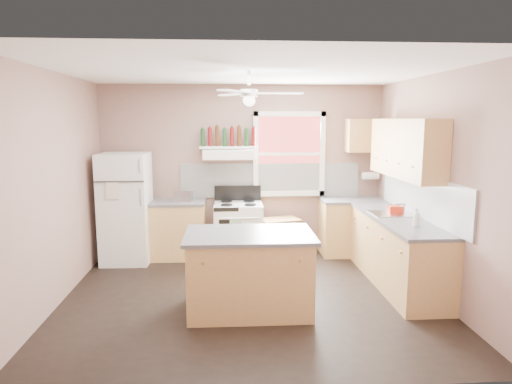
{
  "coord_description": "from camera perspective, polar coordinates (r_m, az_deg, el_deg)",
  "views": [
    {
      "loc": [
        -0.29,
        -5.34,
        2.15
      ],
      "look_at": [
        0.1,
        0.3,
        1.25
      ],
      "focal_mm": 32.0,
      "sensor_mm": 36.0,
      "label": 1
    }
  ],
  "objects": [
    {
      "name": "cart",
      "position": [
        7.28,
        2.94,
        -5.69
      ],
      "size": [
        0.69,
        0.55,
        0.6
      ],
      "primitive_type": "cube",
      "rotation": [
        0.0,
        0.0,
        0.27
      ],
      "color": "#AF8549",
      "rests_on": "floor"
    },
    {
      "name": "range_hood",
      "position": [
        7.11,
        -3.47,
        4.75
      ],
      "size": [
        0.78,
        0.5,
        0.14
      ],
      "primitive_type": "cube",
      "color": "white",
      "rests_on": "wall_back"
    },
    {
      "name": "paper_towel",
      "position": [
        7.63,
        14.12,
        1.99
      ],
      "size": [
        0.26,
        0.12,
        0.12
      ],
      "primitive_type": "cylinder",
      "rotation": [
        0.0,
        1.57,
        0.0
      ],
      "color": "white",
      "rests_on": "wall_back"
    },
    {
      "name": "base_cabinet_right",
      "position": [
        6.3,
        17.17,
        -7.2
      ],
      "size": [
        0.6,
        2.2,
        0.86
      ],
      "primitive_type": "cube",
      "color": "#AF8549",
      "rests_on": "floor"
    },
    {
      "name": "faucet",
      "position": [
        6.41,
        18.01,
        -2.0
      ],
      "size": [
        0.03,
        0.03,
        0.14
      ],
      "primitive_type": "cylinder",
      "color": "silver",
      "rests_on": "sink"
    },
    {
      "name": "ceiling",
      "position": [
        5.37,
        -0.87,
        14.93
      ],
      "size": [
        4.5,
        4.5,
        0.0
      ],
      "primitive_type": "plane",
      "color": "white",
      "rests_on": "ground"
    },
    {
      "name": "bottle_shelf",
      "position": [
        7.22,
        -3.48,
        5.61
      ],
      "size": [
        0.9,
        0.26,
        0.03
      ],
      "primitive_type": "cube",
      "color": "white",
      "rests_on": "range_hood"
    },
    {
      "name": "wine_bottles",
      "position": [
        7.21,
        -3.48,
        6.87
      ],
      "size": [
        0.86,
        0.06,
        0.31
      ],
      "color": "#143819",
      "rests_on": "bottle_shelf"
    },
    {
      "name": "upper_cabinet_corner",
      "position": [
        7.51,
        13.5,
        6.89
      ],
      "size": [
        0.6,
        0.33,
        0.52
      ],
      "primitive_type": "cube",
      "color": "#AF8549",
      "rests_on": "wall_back"
    },
    {
      "name": "wall_right",
      "position": [
        5.97,
        21.51,
        0.72
      ],
      "size": [
        0.05,
        4.0,
        2.7
      ],
      "primitive_type": "cube",
      "color": "#826257",
      "rests_on": "ground"
    },
    {
      "name": "soap_bottle",
      "position": [
        5.67,
        19.43,
        -3.06
      ],
      "size": [
        0.12,
        0.12,
        0.22
      ],
      "primitive_type": "imported",
      "rotation": [
        0.0,
        0.0,
        5.26
      ],
      "color": "silver",
      "rests_on": "counter_right"
    },
    {
      "name": "counter_left",
      "position": [
        7.19,
        -10.04,
        -1.27
      ],
      "size": [
        0.92,
        0.62,
        0.04
      ],
      "primitive_type": "cube",
      "color": "#4C4C4F",
      "rests_on": "base_cabinet_left"
    },
    {
      "name": "window_frame",
      "position": [
        7.39,
        4.17,
        4.75
      ],
      "size": [
        1.16,
        0.07,
        1.36
      ],
      "primitive_type": "cube",
      "color": "white",
      "rests_on": "wall_back"
    },
    {
      "name": "upper_cabinet_right",
      "position": [
        6.31,
        18.19,
        5.24
      ],
      "size": [
        0.33,
        1.8,
        0.76
      ],
      "primitive_type": "cube",
      "color": "#AF8549",
      "rests_on": "wall_right"
    },
    {
      "name": "base_cabinet_corner",
      "position": [
        7.52,
        11.93,
        -4.37
      ],
      "size": [
        1.0,
        0.6,
        0.86
      ],
      "primitive_type": "cube",
      "color": "#AF8549",
      "rests_on": "floor"
    },
    {
      "name": "wall_left",
      "position": [
        5.75,
        -24.11,
        0.26
      ],
      "size": [
        0.05,
        4.0,
        2.7
      ],
      "primitive_type": "cube",
      "color": "#826257",
      "rests_on": "ground"
    },
    {
      "name": "red_caddy",
      "position": [
        6.41,
        16.99,
        -2.14
      ],
      "size": [
        0.18,
        0.12,
        0.1
      ],
      "primitive_type": "cube",
      "rotation": [
        0.0,
        0.0,
        0.0
      ],
      "color": "red",
      "rests_on": "counter_right"
    },
    {
      "name": "wall_back",
      "position": [
        7.41,
        -1.68,
        2.84
      ],
      "size": [
        4.5,
        0.05,
        2.7
      ],
      "primitive_type": "cube",
      "color": "#826257",
      "rests_on": "ground"
    },
    {
      "name": "sink",
      "position": [
        6.37,
        16.64,
        -2.7
      ],
      "size": [
        0.55,
        0.45,
        0.03
      ],
      "primitive_type": "cube",
      "color": "silver",
      "rests_on": "counter_right"
    },
    {
      "name": "backsplash_right",
      "position": [
        6.25,
        19.92,
        -0.47
      ],
      "size": [
        0.03,
        2.6,
        0.55
      ],
      "primitive_type": "cube",
      "color": "white",
      "rests_on": "wall_right"
    },
    {
      "name": "island_top",
      "position": [
        5.09,
        -0.84,
        -5.38
      ],
      "size": [
        1.44,
        0.95,
        0.04
      ],
      "primitive_type": "cube",
      "rotation": [
        0.0,
        0.0,
        -0.01
      ],
      "color": "#4C4C4F",
      "rests_on": "island"
    },
    {
      "name": "toaster",
      "position": [
        7.1,
        -9.12,
        -0.48
      ],
      "size": [
        0.3,
        0.2,
        0.18
      ],
      "primitive_type": "cube",
      "rotation": [
        0.0,
        0.0,
        -0.17
      ],
      "color": "silver",
      "rests_on": "counter_left"
    },
    {
      "name": "backsplash_back",
      "position": [
        7.42,
        1.81,
        1.49
      ],
      "size": [
        2.9,
        0.03,
        0.55
      ],
      "primitive_type": "cube",
      "color": "white",
      "rests_on": "wall_back"
    },
    {
      "name": "island",
      "position": [
        5.22,
        -0.82,
        -10.16
      ],
      "size": [
        1.36,
        0.87,
        0.86
      ],
      "primitive_type": "cube",
      "rotation": [
        0.0,
        0.0,
        -0.01
      ],
      "color": "#AF8549",
      "rests_on": "floor"
    },
    {
      "name": "counter_right",
      "position": [
        6.19,
        17.27,
        -3.2
      ],
      "size": [
        0.62,
        2.22,
        0.04
      ],
      "primitive_type": "cube",
      "color": "#4C4C4F",
      "rests_on": "base_cabinet_right"
    },
    {
      "name": "stove",
      "position": [
        7.17,
        -2.21,
        -4.84
      ],
      "size": [
        0.76,
        0.65,
        0.86
      ],
      "primitive_type": "cube",
      "rotation": [
        0.0,
        0.0,
        -0.02
      ],
      "color": "white",
      "rests_on": "floor"
    },
    {
      "name": "window_view",
      "position": [
        7.41,
        4.14,
        4.76
      ],
      "size": [
        1.0,
        0.02,
        1.2
      ],
      "primitive_type": "cube",
      "color": "maroon",
      "rests_on": "wall_back"
    },
    {
      "name": "ceiling_fan_hub",
      "position": [
        5.35,
        -0.87,
        12.26
      ],
      "size": [
        0.2,
        0.2,
        0.08
      ],
      "primitive_type": "cylinder",
      "color": "white",
      "rests_on": "ceiling"
    },
    {
      "name": "refrigerator",
      "position": [
        7.15,
        -15.96,
        -1.95
      ],
      "size": [
        0.72,
        0.7,
        1.66
      ],
      "primitive_type": "cube",
      "rotation": [
        0.0,
        0.0,
        -0.03
      ],
      "color": "white",
      "rests_on": "floor"
    },
    {
      "name": "counter_corner",
      "position": [
        7.43,
        12.04,
        -1.0
      ],
      "size": [
        1.02,
        0.62,
        0.04
      ],
      "primitive_type": "cube",
      "color": "#4C4C4F",
      "rests_on": "base_cabinet_corner"
    },
    {
      "name": "base_cabinet_left",
      "position": [
        7.28,
        -9.94,
        -4.75
      ],
      "size": [
        0.9,
        0.6,
        0.86
      ],
      "primitive_type": "cube",
      "color": "#AF8549",
      "rests_on": "floor"
    },
    {
      "name": "floor",
      "position": [
        5.76,
        -0.81,
        -12.87
      ],
      "size": [
        4.5,
        4.5,
        0.0
      ],
      "primitive_type": "plane",
      "color": "black",
      "rests_on": "ground"
    }
  ]
}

